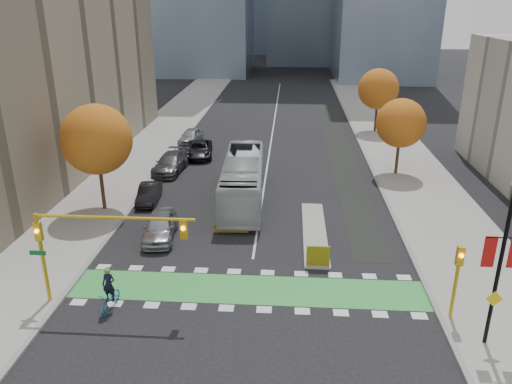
# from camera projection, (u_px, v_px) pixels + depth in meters

# --- Properties ---
(ground) EXTENTS (300.00, 300.00, 0.00)m
(ground) POSITION_uv_depth(u_px,v_px,m) (246.00, 305.00, 26.58)
(ground) COLOR black
(ground) RESTS_ON ground
(sidewalk_west) EXTENTS (7.00, 120.00, 0.15)m
(sidewalk_west) POSITION_uv_depth(u_px,v_px,m) (119.00, 175.00, 46.03)
(sidewalk_west) COLOR gray
(sidewalk_west) RESTS_ON ground
(sidewalk_east) EXTENTS (7.00, 120.00, 0.15)m
(sidewalk_east) POSITION_uv_depth(u_px,v_px,m) (417.00, 182.00, 44.28)
(sidewalk_east) COLOR gray
(sidewalk_east) RESTS_ON ground
(curb_west) EXTENTS (0.30, 120.00, 0.16)m
(curb_west) POSITION_uv_depth(u_px,v_px,m) (157.00, 176.00, 45.80)
(curb_west) COLOR gray
(curb_west) RESTS_ON ground
(curb_east) EXTENTS (0.30, 120.00, 0.16)m
(curb_east) POSITION_uv_depth(u_px,v_px,m) (377.00, 181.00, 44.51)
(curb_east) COLOR gray
(curb_east) RESTS_ON ground
(bike_crossing) EXTENTS (20.00, 3.00, 0.01)m
(bike_crossing) POSITION_uv_depth(u_px,v_px,m) (248.00, 289.00, 27.97)
(bike_crossing) COLOR green
(bike_crossing) RESTS_ON ground
(centre_line) EXTENTS (0.15, 70.00, 0.01)m
(centre_line) POSITION_uv_depth(u_px,v_px,m) (273.00, 126.00, 63.79)
(centre_line) COLOR silver
(centre_line) RESTS_ON ground
(bike_lane_paint) EXTENTS (2.50, 50.00, 0.01)m
(bike_lane_paint) POSITION_uv_depth(u_px,v_px,m) (339.00, 149.00, 54.00)
(bike_lane_paint) COLOR black
(bike_lane_paint) RESTS_ON ground
(median_island) EXTENTS (1.60, 10.00, 0.16)m
(median_island) POSITION_uv_depth(u_px,v_px,m) (314.00, 232.00, 34.66)
(median_island) COLOR gray
(median_island) RESTS_ON ground
(hazard_board) EXTENTS (1.40, 0.12, 1.30)m
(hazard_board) POSITION_uv_depth(u_px,v_px,m) (318.00, 256.00, 29.94)
(hazard_board) COLOR yellow
(hazard_board) RESTS_ON median_island
(tree_west) EXTENTS (5.20, 5.20, 8.22)m
(tree_west) POSITION_uv_depth(u_px,v_px,m) (97.00, 139.00, 36.49)
(tree_west) COLOR #332114
(tree_west) RESTS_ON ground
(tree_east_near) EXTENTS (4.40, 4.40, 7.08)m
(tree_east_near) POSITION_uv_depth(u_px,v_px,m) (401.00, 123.00, 44.51)
(tree_east_near) COLOR #332114
(tree_east_near) RESTS_ON ground
(tree_east_far) EXTENTS (4.80, 4.80, 7.65)m
(tree_east_far) POSITION_uv_depth(u_px,v_px,m) (378.00, 89.00, 59.23)
(tree_east_far) COLOR #332114
(tree_east_far) RESTS_ON ground
(traffic_signal_west) EXTENTS (8.53, 0.56, 5.20)m
(traffic_signal_west) POSITION_uv_depth(u_px,v_px,m) (88.00, 236.00, 25.16)
(traffic_signal_west) COLOR #BF9914
(traffic_signal_west) RESTS_ON ground
(traffic_signal_east) EXTENTS (0.35, 0.43, 4.10)m
(traffic_signal_east) POSITION_uv_depth(u_px,v_px,m) (458.00, 272.00, 24.44)
(traffic_signal_east) COLOR #BF9914
(traffic_signal_east) RESTS_ON ground
(banner_lamppost) EXTENTS (1.65, 0.36, 8.28)m
(banner_lamppost) POSITION_uv_depth(u_px,v_px,m) (501.00, 258.00, 21.84)
(banner_lamppost) COLOR black
(banner_lamppost) RESTS_ON ground
(cyclist) EXTENTS (0.92, 2.17, 2.44)m
(cyclist) POSITION_uv_depth(u_px,v_px,m) (110.00, 296.00, 25.90)
(cyclist) COLOR #1E578C
(cyclist) RESTS_ON ground
(bus) EXTENTS (3.57, 13.13, 3.63)m
(bus) POSITION_uv_depth(u_px,v_px,m) (243.00, 179.00, 39.69)
(bus) COLOR #B5BCBD
(bus) RESTS_ON ground
(parked_car_a) EXTENTS (2.55, 5.20, 1.71)m
(parked_car_a) POSITION_uv_depth(u_px,v_px,m) (160.00, 226.00, 33.72)
(parked_car_a) COLOR #9B9CA0
(parked_car_a) RESTS_ON ground
(parked_car_b) EXTENTS (1.92, 4.46, 1.43)m
(parked_car_b) POSITION_uv_depth(u_px,v_px,m) (149.00, 193.00, 39.84)
(parked_car_b) COLOR black
(parked_car_b) RESTS_ON ground
(parked_car_c) EXTENTS (2.82, 6.02, 1.70)m
(parked_car_c) POSITION_uv_depth(u_px,v_px,m) (170.00, 163.00, 46.79)
(parked_car_c) COLOR #4B4C51
(parked_car_c) RESTS_ON ground
(parked_car_d) EXTENTS (3.30, 5.89, 1.56)m
(parked_car_d) POSITION_uv_depth(u_px,v_px,m) (199.00, 149.00, 51.35)
(parked_car_d) COLOR black
(parked_car_d) RESTS_ON ground
(parked_car_e) EXTENTS (2.51, 5.02, 1.64)m
(parked_car_e) POSITION_uv_depth(u_px,v_px,m) (191.00, 136.00, 56.10)
(parked_car_e) COLOR #A7A7AC
(parked_car_e) RESTS_ON ground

